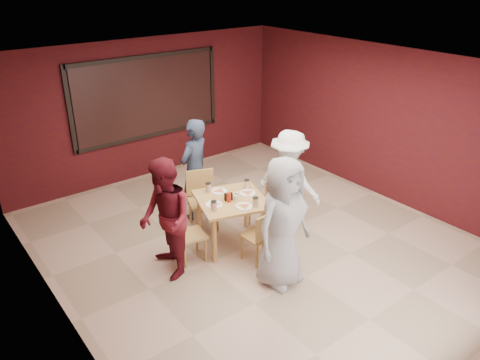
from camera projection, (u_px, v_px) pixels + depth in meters
floor at (257, 243)px, 7.51m from camera, size 7.00×7.00×0.00m
window_blinds at (148, 97)px, 9.28m from camera, size 3.00×0.02×1.50m
dining_table at (231, 205)px, 7.21m from camera, size 1.27×1.27×0.95m
chair_front at (261, 234)px, 6.84m from camera, size 0.43×0.43×0.85m
chair_back at (202, 196)px, 7.80m from camera, size 0.60×0.60×0.97m
chair_left at (186, 233)px, 6.87m from camera, size 0.47×0.47×0.85m
chair_right at (268, 199)px, 7.82m from camera, size 0.44×0.44×0.87m
diner_front at (283, 223)px, 6.23m from camera, size 0.98×0.71×1.87m
diner_back at (195, 169)px, 7.95m from camera, size 0.76×0.63×1.78m
diner_left at (166, 219)px, 6.43m from camera, size 0.83×0.97×1.76m
diner_right at (289, 181)px, 7.63m from camera, size 0.96×1.25×1.71m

